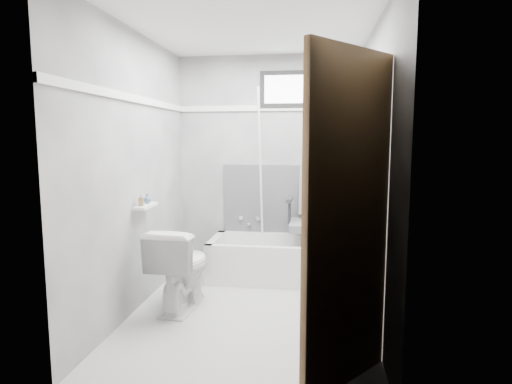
% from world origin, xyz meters
% --- Properties ---
extents(floor, '(2.60, 2.60, 0.00)m').
position_xyz_m(floor, '(0.00, 0.00, 0.00)').
color(floor, silver).
rests_on(floor, ground).
extents(ceiling, '(2.60, 2.60, 0.00)m').
position_xyz_m(ceiling, '(0.00, 0.00, 2.40)').
color(ceiling, silver).
rests_on(ceiling, floor).
extents(wall_back, '(2.00, 0.02, 2.40)m').
position_xyz_m(wall_back, '(0.00, 1.30, 1.20)').
color(wall_back, slate).
rests_on(wall_back, floor).
extents(wall_front, '(2.00, 0.02, 2.40)m').
position_xyz_m(wall_front, '(0.00, -1.30, 1.20)').
color(wall_front, slate).
rests_on(wall_front, floor).
extents(wall_left, '(0.02, 2.60, 2.40)m').
position_xyz_m(wall_left, '(-1.00, 0.00, 1.20)').
color(wall_left, slate).
rests_on(wall_left, floor).
extents(wall_right, '(0.02, 2.60, 2.40)m').
position_xyz_m(wall_right, '(1.00, 0.00, 1.20)').
color(wall_right, slate).
rests_on(wall_right, floor).
extents(bathtub, '(1.50, 0.70, 0.42)m').
position_xyz_m(bathtub, '(0.19, 0.93, 0.21)').
color(bathtub, white).
rests_on(bathtub, floor).
extents(office_chair, '(0.63, 0.63, 1.07)m').
position_xyz_m(office_chair, '(0.54, 0.97, 0.66)').
color(office_chair, '#5A5A5F').
rests_on(office_chair, bathtub).
extents(toilet, '(0.46, 0.76, 0.72)m').
position_xyz_m(toilet, '(-0.62, 0.02, 0.36)').
color(toilet, white).
rests_on(toilet, floor).
extents(door, '(0.78, 0.78, 2.00)m').
position_xyz_m(door, '(0.98, -1.28, 1.00)').
color(door, brown).
rests_on(door, floor).
extents(window, '(0.66, 0.04, 0.40)m').
position_xyz_m(window, '(0.25, 1.29, 2.02)').
color(window, black).
rests_on(window, wall_back).
extents(backerboard, '(1.50, 0.02, 0.78)m').
position_xyz_m(backerboard, '(0.25, 1.29, 0.80)').
color(backerboard, '#4C4C4F').
rests_on(backerboard, wall_back).
extents(trim_back, '(2.00, 0.02, 0.06)m').
position_xyz_m(trim_back, '(0.00, 1.29, 1.82)').
color(trim_back, white).
rests_on(trim_back, wall_back).
extents(trim_left, '(0.02, 2.60, 0.06)m').
position_xyz_m(trim_left, '(-0.99, 0.00, 1.82)').
color(trim_left, white).
rests_on(trim_left, wall_left).
extents(pole, '(0.02, 0.49, 1.90)m').
position_xyz_m(pole, '(-0.04, 1.06, 1.05)').
color(pole, white).
rests_on(pole, bathtub).
extents(shelf, '(0.10, 0.32, 0.02)m').
position_xyz_m(shelf, '(-0.93, 0.04, 0.90)').
color(shelf, white).
rests_on(shelf, wall_left).
extents(soap_bottle_a, '(0.05, 0.05, 0.09)m').
position_xyz_m(soap_bottle_a, '(-0.94, -0.04, 0.97)').
color(soap_bottle_a, olive).
rests_on(soap_bottle_a, shelf).
extents(soap_bottle_b, '(0.09, 0.09, 0.09)m').
position_xyz_m(soap_bottle_b, '(-0.94, 0.10, 0.96)').
color(soap_bottle_b, '#455F7F').
rests_on(soap_bottle_b, shelf).
extents(faucet, '(0.26, 0.10, 0.16)m').
position_xyz_m(faucet, '(-0.20, 1.27, 0.55)').
color(faucet, silver).
rests_on(faucet, wall_back).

